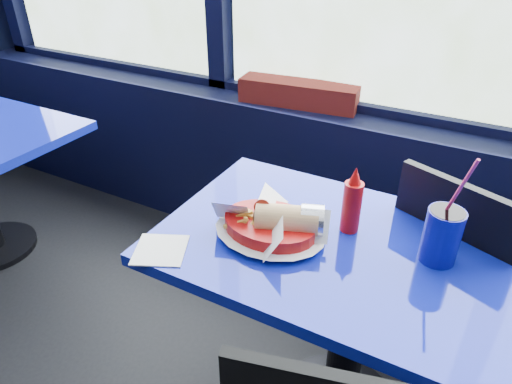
# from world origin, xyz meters

# --- Properties ---
(window_sill) EXTENTS (5.00, 0.26, 0.80)m
(window_sill) POSITION_xyz_m (0.00, 2.87, 0.40)
(window_sill) COLOR black
(window_sill) RESTS_ON ground
(near_table) EXTENTS (1.20, 0.70, 0.75)m
(near_table) POSITION_xyz_m (0.30, 2.00, 0.57)
(near_table) COLOR black
(near_table) RESTS_ON ground
(chair_near_back) EXTENTS (0.54, 0.54, 0.92)m
(chair_near_back) POSITION_xyz_m (0.48, 2.33, 0.53)
(chair_near_back) COLOR black
(chair_near_back) RESTS_ON ground
(planter_box) EXTENTS (0.58, 0.20, 0.11)m
(planter_box) POSITION_xyz_m (-0.30, 2.88, 0.86)
(planter_box) COLOR maroon
(planter_box) RESTS_ON window_sill
(food_basket) EXTENTS (0.32, 0.31, 0.11)m
(food_basket) POSITION_xyz_m (0.04, 1.94, 0.79)
(food_basket) COLOR #AF0D0B
(food_basket) RESTS_ON near_table
(ketchup_bottle) EXTENTS (0.06, 0.06, 0.22)m
(ketchup_bottle) POSITION_xyz_m (0.24, 2.08, 0.85)
(ketchup_bottle) COLOR #AF0D0B
(ketchup_bottle) RESTS_ON near_table
(soda_cup) EXTENTS (0.10, 0.10, 0.34)m
(soda_cup) POSITION_xyz_m (0.50, 2.06, 0.83)
(soda_cup) COLOR #0B0C81
(soda_cup) RESTS_ON near_table
(napkin) EXTENTS (0.19, 0.19, 0.00)m
(napkin) POSITION_xyz_m (-0.21, 1.72, 0.75)
(napkin) COLOR white
(napkin) RESTS_ON near_table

